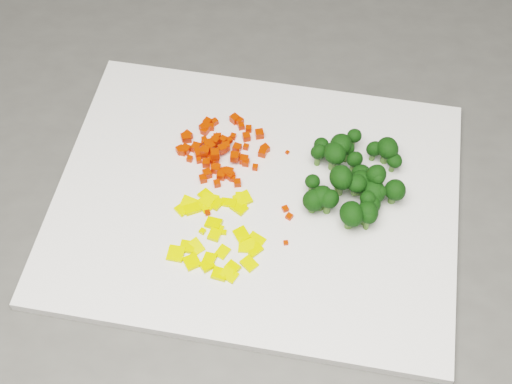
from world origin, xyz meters
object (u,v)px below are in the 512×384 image
object	(u,v)px
cutting_board	(256,200)
counter_block	(261,332)
broccoli_pile	(355,171)
carrot_pile	(222,145)
pepper_pile	(216,226)

from	to	relation	value
cutting_board	counter_block	bearing A→B (deg)	58.27
cutting_board	broccoli_pile	xyz separation A→B (m)	(0.10, -0.02, 0.03)
counter_block	broccoli_pile	bearing A→B (deg)	-34.10
carrot_pile	pepper_pile	distance (m)	0.10
counter_block	broccoli_pile	xyz separation A→B (m)	(0.08, -0.06, 0.49)
cutting_board	pepper_pile	size ratio (longest dim) A/B	3.88
cutting_board	pepper_pile	distance (m)	0.06
counter_block	carrot_pile	world-z (taller)	carrot_pile
counter_block	broccoli_pile	size ratio (longest dim) A/B	9.25
counter_block	cutting_board	distance (m)	0.46
cutting_board	carrot_pile	xyz separation A→B (m)	(-0.02, 0.07, 0.02)
pepper_pile	cutting_board	bearing A→B (deg)	25.09
cutting_board	carrot_pile	bearing A→B (deg)	102.36
cutting_board	broccoli_pile	size ratio (longest dim) A/B	3.75
cutting_board	broccoli_pile	distance (m)	0.11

